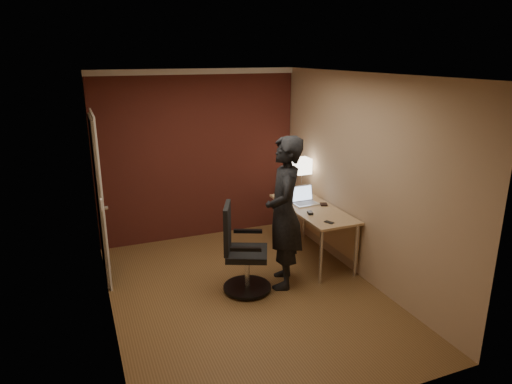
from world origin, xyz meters
The scene contains 9 objects.
room centered at (-0.27, 1.54, 1.37)m, with size 4.00×4.00×4.00m.
desk centered at (1.25, 0.58, 0.60)m, with size 0.60×1.50×0.73m.
desk_lamp centered at (1.32, 1.18, 1.15)m, with size 0.22×0.22×0.54m.
laptop centered at (1.16, 0.79, 0.79)m, with size 0.34×0.27×0.23m.
mouse centered at (1.02, 0.36, 0.75)m, with size 0.06×0.10×0.03m, color black.
phone centered at (1.09, 0.00, 0.73)m, with size 0.06×0.12×0.01m, color black.
wallet centered at (1.37, 0.61, 0.74)m, with size 0.09×0.11×0.02m, color black.
office_chair centered at (-0.02, 0.09, 0.46)m, with size 0.62×0.67×1.05m.
person centered at (0.51, 0.06, 0.91)m, with size 0.67×0.44×1.82m, color black.
Camera 1 is at (-1.69, -4.48, 2.71)m, focal length 32.00 mm.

